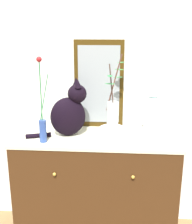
{
  "coord_description": "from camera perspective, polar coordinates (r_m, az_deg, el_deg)",
  "views": [
    {
      "loc": [
        0.14,
        -1.98,
        1.63
      ],
      "look_at": [
        0.0,
        0.0,
        1.05
      ],
      "focal_mm": 46.51,
      "sensor_mm": 36.0,
      "label": 1
    }
  ],
  "objects": [
    {
      "name": "wall_back",
      "position": [
        2.32,
        0.57,
        8.06
      ],
      "size": [
        4.4,
        0.08,
        2.6
      ],
      "primitive_type": "cube",
      "color": "white",
      "rests_on": "ground_plane"
    },
    {
      "name": "bowl_porcelain",
      "position": [
        2.11,
        3.22,
        -3.91
      ],
      "size": [
        0.19,
        0.19,
        0.06
      ],
      "primitive_type": "cylinder",
      "color": "silver",
      "rests_on": "sideboard"
    },
    {
      "name": "vase_glass_clear",
      "position": [
        2.07,
        3.31,
        0.03
      ],
      "size": [
        0.15,
        0.23,
        0.53
      ],
      "color": "silver",
      "rests_on": "bowl_porcelain"
    },
    {
      "name": "mirror_leaning",
      "position": [
        2.24,
        0.58,
        5.41
      ],
      "size": [
        0.38,
        0.03,
        0.67
      ],
      "color": "#3C2809",
      "rests_on": "sideboard"
    },
    {
      "name": "sideboard",
      "position": [
        2.31,
        -0.0,
        -14.79
      ],
      "size": [
        1.2,
        0.49,
        0.87
      ],
      "color": "#3D2411",
      "rests_on": "ground_plane"
    },
    {
      "name": "vase_slim_green",
      "position": [
        2.0,
        -10.48,
        -1.84
      ],
      "size": [
        0.08,
        0.05,
        0.58
      ],
      "color": "#2B4690",
      "rests_on": "sideboard"
    },
    {
      "name": "cat_sitting",
      "position": [
        2.09,
        -5.26,
        -0.07
      ],
      "size": [
        0.44,
        0.23,
        0.42
      ],
      "color": "black",
      "rests_on": "sideboard"
    },
    {
      "name": "jar_lidded_porcelain",
      "position": [
        2.09,
        10.94,
        -0.4
      ],
      "size": [
        0.1,
        0.1,
        0.37
      ],
      "color": "white",
      "rests_on": "sideboard"
    }
  ]
}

